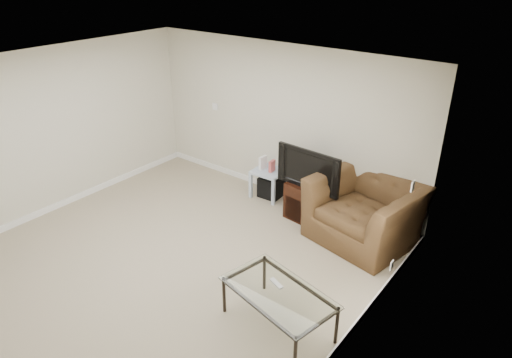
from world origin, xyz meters
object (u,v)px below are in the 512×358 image
Objects in this scene: side_table at (269,183)px; subwoofer at (271,187)px; recliner at (366,201)px; coffee_table at (278,309)px; television at (312,167)px; tv_stand at (311,202)px.

side_table is 1.40× the size of subwoofer.
coffee_table is at bearing -77.70° from recliner.
side_table is 0.36× the size of recliner.
recliner is (1.81, -0.23, 0.36)m from side_table.
television is 1.18m from side_table.
tv_stand is 0.98m from side_table.
subwoofer is at bearing 171.22° from tv_stand.
television is at bearing -16.98° from subwoofer.
coffee_table is at bearing -52.17° from side_table.
television is at bearing -15.30° from side_table.
television is 0.91m from recliner.
coffee_table reaches higher than subwoofer.
tv_stand is 0.96m from subwoofer.
tv_stand is 0.58× the size of coffee_table.
side_table is at bearing 172.87° from tv_stand.
subwoofer is 1.85m from recliner.
recliner is (1.78, -0.25, 0.43)m from subwoofer.
television is at bearing -166.83° from recliner.
recliner reaches higher than tv_stand.
coffee_table is (1.82, -2.40, 0.07)m from subwoofer.
television reaches higher than subwoofer.
coffee_table is (0.90, -2.12, -0.65)m from television.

